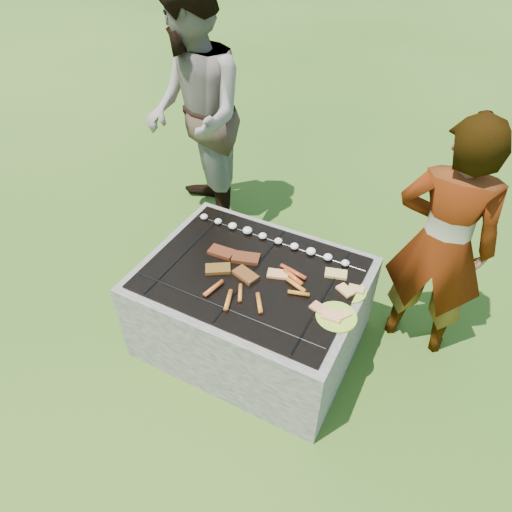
{
  "coord_description": "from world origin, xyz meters",
  "views": [
    {
      "loc": [
        0.94,
        -1.72,
        2.45
      ],
      "look_at": [
        0.0,
        0.05,
        0.7
      ],
      "focal_mm": 32.0,
      "sensor_mm": 36.0,
      "label": 1
    }
  ],
  "objects_px": {
    "plate_near": "(336,317)",
    "bystander": "(195,116)",
    "fire_pit": "(252,310)",
    "plate_far": "(350,291)",
    "cook": "(442,245)"
  },
  "relations": [
    {
      "from": "plate_near",
      "to": "bystander",
      "type": "bearing_deg",
      "value": 145.36
    },
    {
      "from": "plate_near",
      "to": "fire_pit",
      "type": "bearing_deg",
      "value": 170.33
    },
    {
      "from": "plate_far",
      "to": "cook",
      "type": "relative_size",
      "value": 0.12
    },
    {
      "from": "plate_near",
      "to": "cook",
      "type": "distance_m",
      "value": 0.76
    },
    {
      "from": "plate_far",
      "to": "plate_near",
      "type": "bearing_deg",
      "value": -90.25
    },
    {
      "from": "fire_pit",
      "to": "plate_near",
      "type": "height_order",
      "value": "plate_near"
    },
    {
      "from": "fire_pit",
      "to": "plate_far",
      "type": "xyz_separation_m",
      "value": [
        0.56,
        0.12,
        0.33
      ]
    },
    {
      "from": "plate_far",
      "to": "cook",
      "type": "distance_m",
      "value": 0.59
    },
    {
      "from": "plate_far",
      "to": "cook",
      "type": "xyz_separation_m",
      "value": [
        0.38,
        0.41,
        0.18
      ]
    },
    {
      "from": "plate_far",
      "to": "fire_pit",
      "type": "bearing_deg",
      "value": -167.63
    },
    {
      "from": "plate_near",
      "to": "bystander",
      "type": "height_order",
      "value": "bystander"
    },
    {
      "from": "bystander",
      "to": "cook",
      "type": "bearing_deg",
      "value": 34.21
    },
    {
      "from": "fire_pit",
      "to": "cook",
      "type": "distance_m",
      "value": 1.2
    },
    {
      "from": "plate_far",
      "to": "plate_near",
      "type": "height_order",
      "value": "same"
    },
    {
      "from": "cook",
      "to": "bystander",
      "type": "bearing_deg",
      "value": -13.53
    }
  ]
}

